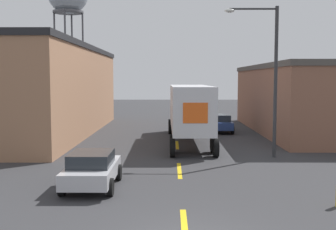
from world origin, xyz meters
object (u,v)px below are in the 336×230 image
object	(u,v)px
parked_car_right_far	(219,123)
parked_car_left_near	(92,169)
semi_truck	(189,108)
street_lamp	(269,70)

from	to	relation	value
parked_car_right_far	parked_car_left_near	world-z (taller)	same
semi_truck	parked_car_left_near	xyz separation A→B (m)	(-4.48, -12.53, -1.64)
semi_truck	parked_car_right_far	size ratio (longest dim) A/B	3.18
street_lamp	parked_car_right_far	bearing A→B (deg)	97.32
parked_car_right_far	street_lamp	world-z (taller)	street_lamp
parked_car_left_near	semi_truck	bearing A→B (deg)	70.33
semi_truck	parked_car_right_far	world-z (taller)	semi_truck
semi_truck	parked_car_right_far	xyz separation A→B (m)	(2.83, 5.74, -1.64)
street_lamp	semi_truck	bearing A→B (deg)	127.05
parked_car_right_far	semi_truck	bearing A→B (deg)	-116.27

